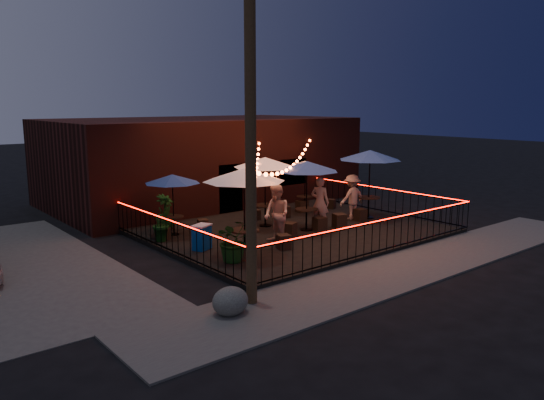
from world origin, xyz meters
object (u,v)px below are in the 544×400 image
at_px(cafe_table_2, 307,167).
at_px(cafe_table_3, 265,163).
at_px(boulder, 230,301).
at_px(cooler, 202,237).
at_px(cafe_table_1, 172,180).
at_px(cafe_table_5, 305,165).
at_px(cafe_table_0, 244,176).
at_px(cafe_table_4, 370,156).
at_px(utility_pole, 251,136).

relative_size(cafe_table_2, cafe_table_3, 1.12).
xyz_separation_m(cafe_table_2, cafe_table_3, (-0.76, 1.45, 0.07)).
relative_size(cafe_table_2, boulder, 3.33).
bearing_deg(cafe_table_2, cooler, 177.79).
relative_size(cafe_table_1, cafe_table_3, 0.82).
relative_size(cafe_table_1, cafe_table_5, 0.83).
height_order(cafe_table_0, cafe_table_1, cafe_table_0).
relative_size(cafe_table_4, cafe_table_5, 1.25).
xyz_separation_m(cafe_table_0, cooler, (-0.56, 1.53, -2.06)).
distance_m(utility_pole, cafe_table_5, 10.58).
distance_m(cafe_table_3, cooler, 4.29).
relative_size(cafe_table_0, cafe_table_4, 0.93).
bearing_deg(cafe_table_4, cafe_table_1, 161.64).
xyz_separation_m(cafe_table_3, boulder, (-5.73, -5.95, -2.19)).
relative_size(cafe_table_4, boulder, 3.69).
height_order(cafe_table_2, boulder, cafe_table_2).
xyz_separation_m(cafe_table_0, boulder, (-2.70, -3.14, -2.27)).
height_order(cafe_table_0, cafe_table_3, cafe_table_0).
relative_size(cafe_table_0, cafe_table_3, 1.15).
height_order(cafe_table_1, cafe_table_4, cafe_table_4).
distance_m(cafe_table_1, cafe_table_3, 3.50).
relative_size(cafe_table_1, cafe_table_2, 0.74).
height_order(cafe_table_3, cafe_table_5, cafe_table_3).
xyz_separation_m(cafe_table_1, cooler, (-0.25, -2.26, -1.56)).
height_order(cafe_table_4, cafe_table_5, cafe_table_4).
bearing_deg(cafe_table_3, boulder, -133.92).
bearing_deg(cafe_table_4, cafe_table_0, -169.61).
bearing_deg(cafe_table_4, cafe_table_5, 113.97).
bearing_deg(cafe_table_5, cooler, -160.47).
bearing_deg(cafe_table_1, cooler, -96.27).
distance_m(cafe_table_2, cafe_table_3, 1.64).
distance_m(cafe_table_3, cafe_table_5, 3.19).
distance_m(utility_pole, cafe_table_0, 3.73).
distance_m(cafe_table_4, cafe_table_5, 2.84).
relative_size(utility_pole, cafe_table_4, 2.48).
bearing_deg(cooler, cafe_table_2, -26.99).
relative_size(cafe_table_4, cooler, 4.03).
xyz_separation_m(utility_pole, cafe_table_1, (1.60, 6.68, -1.89)).
height_order(cafe_table_0, cafe_table_2, cafe_table_0).
height_order(utility_pole, cafe_table_2, utility_pole).
bearing_deg(cafe_table_5, cafe_table_4, -66.03).
xyz_separation_m(utility_pole, cafe_table_5, (7.93, 6.75, -1.87)).
height_order(cafe_table_0, cafe_table_5, cafe_table_0).
distance_m(cafe_table_2, cafe_table_5, 3.36).
distance_m(cafe_table_1, cafe_table_5, 6.33).
relative_size(utility_pole, cafe_table_2, 2.74).
bearing_deg(cafe_table_1, cafe_table_5, 0.70).
height_order(cafe_table_1, boulder, cafe_table_1).
bearing_deg(cafe_table_5, cafe_table_0, -147.28).
bearing_deg(cafe_table_1, cafe_table_2, -30.56).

